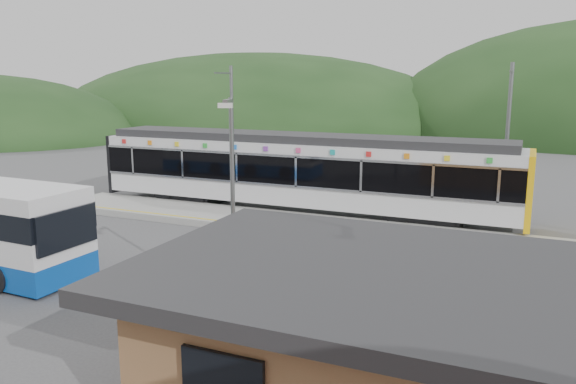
% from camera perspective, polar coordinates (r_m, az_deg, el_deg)
% --- Properties ---
extents(ground, '(120.00, 120.00, 0.00)m').
position_cam_1_polar(ground, '(20.88, -0.15, -6.04)').
color(ground, '#4C4C4F').
rests_on(ground, ground).
extents(hills, '(146.00, 149.00, 26.00)m').
position_cam_1_polar(hills, '(24.42, 18.50, -4.07)').
color(hills, '#1E3D19').
rests_on(hills, ground).
extents(platform, '(26.00, 3.20, 0.30)m').
position_cam_1_polar(platform, '(23.79, 3.05, -3.52)').
color(platform, '#9E9E99').
rests_on(platform, ground).
extents(yellow_line, '(26.00, 0.10, 0.01)m').
position_cam_1_polar(yellow_line, '(22.57, 1.89, -3.92)').
color(yellow_line, yellow).
rests_on(yellow_line, platform).
extents(train, '(20.44, 3.01, 3.74)m').
position_cam_1_polar(train, '(26.57, 1.10, 2.27)').
color(train, black).
rests_on(train, ground).
extents(catenary_mast_west, '(0.18, 1.80, 7.00)m').
position_cam_1_polar(catenary_mast_west, '(30.84, -5.73, 6.43)').
color(catenary_mast_west, slate).
rests_on(catenary_mast_west, ground).
extents(catenary_mast_east, '(0.18, 1.80, 7.00)m').
position_cam_1_polar(catenary_mast_east, '(26.97, 21.35, 5.03)').
color(catenary_mast_east, slate).
rests_on(catenary_mast_east, ground).
extents(station_shelter, '(9.20, 6.20, 3.00)m').
position_cam_1_polar(station_shelter, '(10.55, 10.47, -15.07)').
color(station_shelter, '#986942').
rests_on(station_shelter, ground).
extents(lamp_post, '(0.45, 1.07, 5.78)m').
position_cam_1_polar(lamp_post, '(14.95, -5.88, 0.60)').
color(lamp_post, slate).
rests_on(lamp_post, ground).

